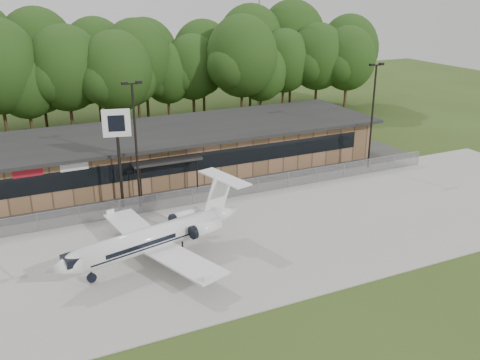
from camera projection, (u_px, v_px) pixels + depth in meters
ground at (298, 291)px, 31.57m from camera, size 160.00×160.00×0.00m
apron at (240, 236)px, 38.34m from camera, size 64.00×18.00×0.08m
parking_lot at (186, 186)px, 48.10m from camera, size 50.00×9.00×0.06m
terminal at (169, 150)px, 51.13m from camera, size 41.00×11.65×4.30m
fence at (204, 194)px, 44.03m from camera, size 46.00×0.04×1.52m
treeline at (120, 69)px, 64.62m from camera, size 72.00×12.00×15.00m
radio_mast at (259, 18)px, 76.85m from camera, size 0.20×0.20×25.00m
light_pole_mid at (135, 136)px, 41.50m from camera, size 1.55×0.30×10.23m
light_pole_right at (373, 108)px, 50.76m from camera, size 1.55×0.30×10.23m
business_jet at (157, 238)px, 34.49m from camera, size 13.84×12.45×4.69m
pole_sign at (117, 134)px, 41.12m from camera, size 2.14×0.72×8.16m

